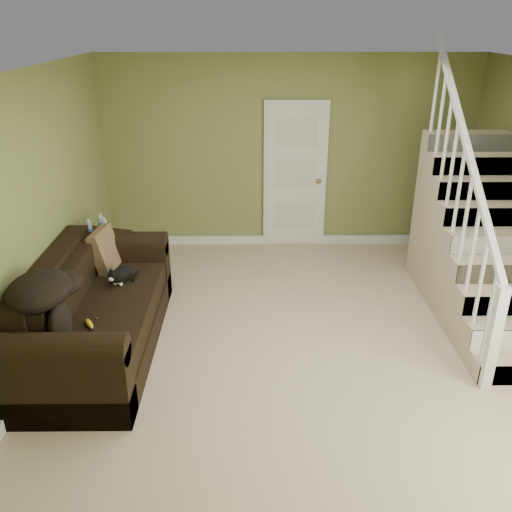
{
  "coord_description": "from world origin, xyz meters",
  "views": [
    {
      "loc": [
        -0.51,
        -4.51,
        3.0
      ],
      "look_at": [
        -0.46,
        0.45,
        0.81
      ],
      "focal_mm": 38.0,
      "sensor_mm": 36.0,
      "label": 1
    }
  ],
  "objects_px": {
    "side_table": "(103,261)",
    "cat": "(122,275)",
    "banana": "(89,324)",
    "sofa": "(95,316)"
  },
  "relations": [
    {
      "from": "cat",
      "to": "sofa",
      "type": "bearing_deg",
      "value": -97.08
    },
    {
      "from": "sofa",
      "to": "side_table",
      "type": "relative_size",
      "value": 2.67
    },
    {
      "from": "side_table",
      "to": "banana",
      "type": "xyz_separation_m",
      "value": [
        0.34,
        -1.76,
        0.2
      ]
    },
    {
      "from": "side_table",
      "to": "cat",
      "type": "height_order",
      "value": "side_table"
    },
    {
      "from": "side_table",
      "to": "cat",
      "type": "relative_size",
      "value": 1.93
    },
    {
      "from": "sofa",
      "to": "cat",
      "type": "relative_size",
      "value": 5.16
    },
    {
      "from": "side_table",
      "to": "cat",
      "type": "distance_m",
      "value": 1.04
    },
    {
      "from": "sofa",
      "to": "cat",
      "type": "height_order",
      "value": "sofa"
    },
    {
      "from": "banana",
      "to": "side_table",
      "type": "bearing_deg",
      "value": 70.36
    },
    {
      "from": "cat",
      "to": "banana",
      "type": "bearing_deg",
      "value": -78.81
    }
  ]
}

